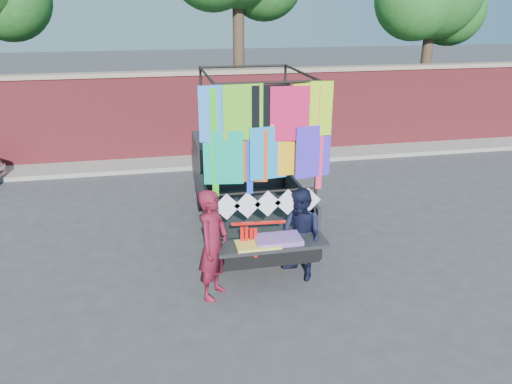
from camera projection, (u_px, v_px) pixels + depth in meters
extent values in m
plane|color=#38383A|center=(263.00, 264.00, 9.05)|extent=(90.00, 90.00, 0.00)
cube|color=maroon|center=(214.00, 116.00, 15.02)|extent=(30.00, 0.35, 2.50)
cube|color=gray|center=(212.00, 72.00, 14.55)|extent=(30.00, 0.45, 0.12)
cube|color=gray|center=(218.00, 160.00, 14.80)|extent=(30.00, 1.20, 0.12)
cylinder|color=#38281C|center=(239.00, 61.00, 15.78)|extent=(0.36, 0.36, 5.46)
cylinder|color=#38281C|center=(425.00, 70.00, 17.16)|extent=(0.36, 0.36, 4.55)
sphere|color=#215117|center=(450.00, 10.00, 17.01)|extent=(2.40, 2.40, 2.40)
cylinder|color=black|center=(202.00, 196.00, 11.31)|extent=(0.22, 0.66, 0.66)
cylinder|color=black|center=(218.00, 251.00, 8.84)|extent=(0.22, 0.66, 0.66)
cylinder|color=black|center=(269.00, 192.00, 11.60)|extent=(0.22, 0.66, 0.66)
cylinder|color=black|center=(302.00, 243.00, 9.14)|extent=(0.22, 0.66, 0.66)
cube|color=black|center=(247.00, 210.00, 10.12)|extent=(1.70, 4.19, 0.30)
cube|color=black|center=(255.00, 212.00, 9.33)|extent=(1.80, 2.29, 0.10)
cube|color=black|center=(208.00, 205.00, 9.09)|extent=(0.06, 2.29, 0.45)
cube|color=black|center=(300.00, 198.00, 9.42)|extent=(0.06, 2.29, 0.45)
cube|color=black|center=(244.00, 181.00, 10.29)|extent=(1.80, 0.06, 0.45)
cube|color=black|center=(236.00, 165.00, 11.15)|extent=(1.80, 1.60, 1.25)
cube|color=#8C9EAD|center=(239.00, 153.00, 10.60)|extent=(1.60, 0.06, 0.55)
cube|color=#8C9EAD|center=(231.00, 147.00, 11.77)|extent=(1.60, 0.10, 0.70)
cube|color=black|center=(229.00, 161.00, 12.25)|extent=(1.75, 0.90, 0.55)
cube|color=black|center=(272.00, 244.00, 8.05)|extent=(1.80, 0.55, 0.06)
cube|color=black|center=(269.00, 258.00, 8.39)|extent=(1.85, 0.15, 0.18)
cylinder|color=black|center=(217.00, 165.00, 7.76)|extent=(0.05, 0.05, 2.49)
cylinder|color=black|center=(203.00, 133.00, 9.67)|extent=(0.05, 0.05, 2.49)
cylinder|color=black|center=(317.00, 159.00, 8.07)|extent=(0.05, 0.05, 2.49)
cylinder|color=black|center=(284.00, 129.00, 9.98)|extent=(0.05, 0.05, 2.49)
cylinder|color=black|center=(268.00, 83.00, 7.47)|extent=(1.70, 0.04, 0.04)
cylinder|color=black|center=(244.00, 66.00, 9.39)|extent=(1.70, 0.04, 0.04)
cylinder|color=black|center=(206.00, 75.00, 8.27)|extent=(0.04, 2.14, 0.04)
cylinder|color=black|center=(301.00, 72.00, 8.58)|extent=(0.04, 2.14, 0.04)
cylinder|color=black|center=(268.00, 192.00, 8.09)|extent=(1.70, 0.04, 0.04)
cube|color=#327EEF|center=(220.00, 115.00, 7.47)|extent=(0.62, 0.01, 0.85)
cube|color=#60BC21|center=(245.00, 114.00, 7.50)|extent=(0.62, 0.01, 0.85)
cube|color=black|center=(269.00, 113.00, 7.61)|extent=(0.62, 0.01, 0.85)
cube|color=#CB164A|center=(293.00, 112.00, 7.64)|extent=(0.62, 0.01, 0.85)
cube|color=#ABE718|center=(315.00, 111.00, 7.75)|extent=(0.62, 0.01, 0.85)
cube|color=#0BA37F|center=(221.00, 157.00, 7.66)|extent=(0.62, 0.01, 0.85)
cube|color=#CB4D17|center=(245.00, 155.00, 7.77)|extent=(0.62, 0.01, 0.85)
cube|color=#188DDA|center=(269.00, 154.00, 7.80)|extent=(0.62, 0.01, 0.85)
cube|color=#FFB215|center=(291.00, 152.00, 7.91)|extent=(0.62, 0.01, 0.85)
cube|color=#442BD9|center=(314.00, 151.00, 7.95)|extent=(0.62, 0.01, 0.85)
cube|color=#2CC718|center=(214.00, 144.00, 7.59)|extent=(0.10, 0.01, 1.70)
cube|color=#FF2A55|center=(321.00, 139.00, 7.91)|extent=(0.10, 0.01, 1.70)
cube|color=blue|center=(250.00, 143.00, 7.69)|extent=(0.10, 0.01, 1.70)
cube|color=white|center=(227.00, 207.00, 8.00)|extent=(0.45, 0.01, 0.45)
cube|color=white|center=(247.00, 205.00, 8.07)|extent=(0.45, 0.01, 0.45)
cube|color=white|center=(268.00, 204.00, 8.13)|extent=(0.45, 0.01, 0.45)
cube|color=white|center=(288.00, 202.00, 8.20)|extent=(0.45, 0.01, 0.45)
cube|color=white|center=(308.00, 200.00, 8.26)|extent=(0.45, 0.01, 0.45)
cube|color=#D72F64|center=(278.00, 240.00, 8.04)|extent=(0.75, 0.45, 0.08)
cube|color=#E6D248|center=(258.00, 245.00, 7.92)|extent=(0.70, 0.40, 0.04)
imported|color=maroon|center=(213.00, 245.00, 7.78)|extent=(0.73, 0.79, 1.81)
imported|color=black|center=(301.00, 235.00, 8.36)|extent=(0.90, 0.97, 1.61)
cube|color=red|center=(259.00, 223.00, 7.97)|extent=(0.88, 0.12, 0.04)
cube|color=red|center=(242.00, 241.00, 7.99)|extent=(0.06, 0.02, 0.51)
cube|color=red|center=(246.00, 241.00, 8.02)|extent=(0.06, 0.02, 0.51)
cube|color=red|center=(251.00, 242.00, 8.04)|extent=(0.06, 0.02, 0.51)
cube|color=red|center=(255.00, 243.00, 8.06)|extent=(0.06, 0.02, 0.51)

